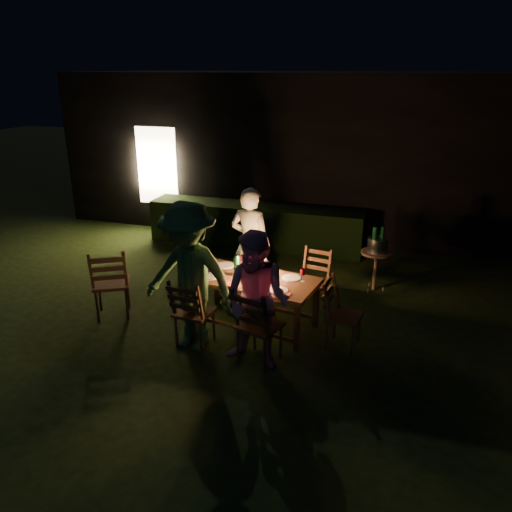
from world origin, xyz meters
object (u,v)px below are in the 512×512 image
(chair_near_left, at_px, (194,324))
(side_table, at_px, (376,256))
(person_opp_right, at_px, (257,301))
(bottle_bucket_a, at_px, (374,242))
(dining_table, at_px, (253,283))
(chair_far_right, at_px, (312,292))
(chair_spare, at_px, (112,295))
(bottle_table, at_px, (236,265))
(person_house_side, at_px, (250,244))
(lantern, at_px, (258,266))
(chair_near_right, at_px, (259,338))
(chair_far_left, at_px, (249,280))
(chair_end, at_px, (342,326))
(person_opp_left, at_px, (189,278))
(ice_bucket, at_px, (377,245))
(bottle_bucket_b, at_px, (381,241))

(chair_near_left, xyz_separation_m, side_table, (2.02, 2.36, 0.28))
(person_opp_right, relative_size, bottle_bucket_a, 5.12)
(dining_table, height_order, chair_far_right, chair_far_right)
(chair_spare, distance_m, bottle_table, 1.82)
(person_house_side, xyz_separation_m, bottle_table, (0.08, -0.84, -0.01))
(lantern, relative_size, side_table, 0.54)
(chair_near_left, height_order, chair_spare, chair_spare)
(person_opp_right, bearing_deg, chair_spare, 175.05)
(chair_near_right, height_order, side_table, chair_near_right)
(chair_far_left, height_order, lantern, lantern)
(dining_table, bearing_deg, chair_near_left, -120.25)
(dining_table, relative_size, bottle_table, 6.34)
(chair_near_right, distance_m, person_house_side, 1.90)
(chair_near_left, xyz_separation_m, chair_far_left, (0.22, 1.52, -0.02))
(chair_near_right, bearing_deg, chair_far_right, 94.00)
(chair_far_left, bearing_deg, lantern, 120.41)
(chair_end, distance_m, bottle_bucket_a, 1.89)
(person_opp_left, relative_size, ice_bucket, 6.24)
(lantern, bearing_deg, bottle_bucket_b, 48.86)
(dining_table, bearing_deg, chair_far_left, 120.42)
(bottle_table, distance_m, side_table, 2.37)
(chair_spare, height_order, person_opp_left, person_opp_left)
(chair_near_left, relative_size, chair_far_left, 1.06)
(chair_near_right, height_order, lantern, lantern)
(chair_far_right, height_order, side_table, chair_far_right)
(chair_near_right, height_order, person_opp_right, person_opp_right)
(side_table, distance_m, bottle_bucket_a, 0.24)
(bottle_bucket_a, bearing_deg, person_house_side, -156.67)
(chair_far_right, xyz_separation_m, chair_end, (0.56, -0.86, -0.00))
(chair_far_left, bearing_deg, chair_near_left, 85.60)
(chair_far_right, distance_m, person_opp_right, 1.68)
(dining_table, height_order, bottle_bucket_a, bottle_bucket_a)
(person_house_side, relative_size, person_opp_right, 1.04)
(bottle_bucket_a, bearing_deg, chair_end, -96.07)
(person_opp_left, xyz_separation_m, bottle_bucket_b, (2.08, 2.45, -0.13))
(person_opp_left, bearing_deg, bottle_table, 76.29)
(dining_table, height_order, lantern, lantern)
(person_house_side, bearing_deg, ice_bucket, -147.69)
(person_house_side, height_order, person_opp_right, person_house_side)
(chair_near_left, distance_m, chair_near_right, 0.90)
(side_table, relative_size, bottle_bucket_b, 2.01)
(chair_near_left, height_order, chair_far_left, chair_near_left)
(dining_table, xyz_separation_m, person_house_side, (-0.32, 0.88, 0.22))
(chair_spare, xyz_separation_m, ice_bucket, (3.42, 2.00, 0.43))
(chair_far_right, bearing_deg, chair_far_left, 1.96)
(chair_far_left, bearing_deg, ice_bucket, -150.96)
(person_opp_left, bearing_deg, side_table, 58.43)
(chair_end, height_order, side_table, chair_end)
(chair_far_left, height_order, person_house_side, person_house_side)
(person_house_side, relative_size, person_opp_left, 0.91)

